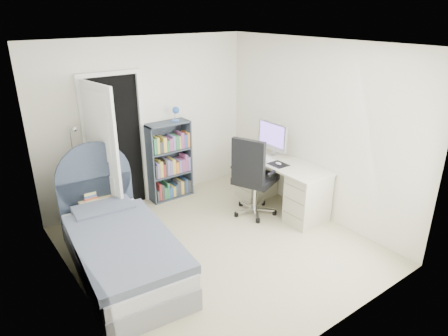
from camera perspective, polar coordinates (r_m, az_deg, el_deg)
room_shell at (r=4.69m, az=-0.94°, el=1.86°), size 3.50×3.70×2.60m
door at (r=5.70m, az=-16.33°, el=2.35°), size 0.92×0.82×2.06m
bed at (r=4.86m, az=-14.61°, el=-10.79°), size 1.19×2.19×1.29m
nightstand at (r=5.66m, az=-18.26°, el=-4.92°), size 0.43×0.43×0.63m
floor_lamp at (r=5.91m, az=-19.98°, el=-2.19°), size 0.20×0.20×1.41m
bookcase at (r=6.37m, az=-7.73°, el=0.70°), size 0.69×0.30×1.47m
desk at (r=6.08m, az=8.06°, el=-2.05°), size 0.62×1.54×1.27m
office_chair at (r=5.68m, az=4.10°, el=-0.84°), size 0.70×0.71×1.22m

